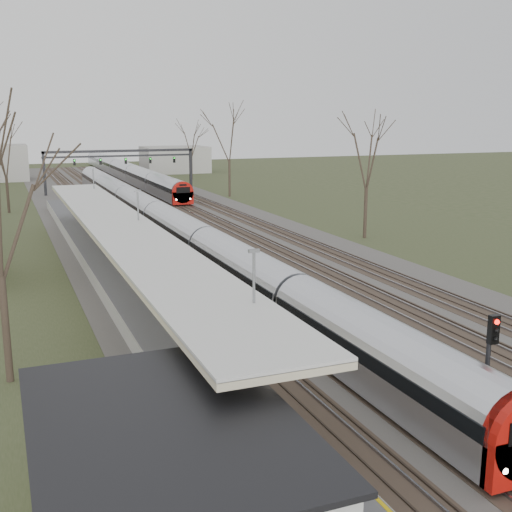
% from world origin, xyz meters
% --- Properties ---
extents(track_bed, '(24.00, 160.00, 0.22)m').
position_xyz_m(track_bed, '(0.26, 55.00, 0.06)').
color(track_bed, '#474442').
rests_on(track_bed, ground).
extents(platform, '(3.50, 69.00, 1.00)m').
position_xyz_m(platform, '(-9.05, 37.50, 0.50)').
color(platform, '#9E9B93').
rests_on(platform, ground).
extents(canopy, '(4.10, 50.00, 3.11)m').
position_xyz_m(canopy, '(-9.05, 32.99, 3.93)').
color(canopy, slate).
rests_on(canopy, platform).
extents(station_building, '(6.00, 9.00, 3.20)m').
position_xyz_m(station_building, '(-12.50, 8.00, 1.60)').
color(station_building, silver).
rests_on(station_building, ground).
extents(signal_gantry, '(21.00, 0.59, 6.08)m').
position_xyz_m(signal_gantry, '(0.29, 84.99, 4.91)').
color(signal_gantry, black).
rests_on(signal_gantry, ground).
extents(tree_east_far, '(5.00, 5.00, 10.30)m').
position_xyz_m(tree_east_far, '(14.00, 42.00, 7.29)').
color(tree_east_far, '#2D231C').
rests_on(tree_east_far, ground).
extents(train_near, '(2.62, 90.21, 3.05)m').
position_xyz_m(train_near, '(-2.50, 50.91, 1.48)').
color(train_near, '#B3B5BE').
rests_on(train_near, ground).
extents(train_far, '(2.62, 75.21, 3.05)m').
position_xyz_m(train_far, '(4.50, 104.99, 1.48)').
color(train_far, '#B3B5BE').
rests_on(train_far, ground).
extents(passenger, '(0.49, 0.64, 1.59)m').
position_xyz_m(passenger, '(-9.40, 15.48, 1.80)').
color(passenger, '#28424F').
rests_on(passenger, platform).
extents(signal_post, '(0.35, 0.45, 4.10)m').
position_xyz_m(signal_post, '(-0.75, 9.76, 2.72)').
color(signal_post, black).
rests_on(signal_post, ground).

